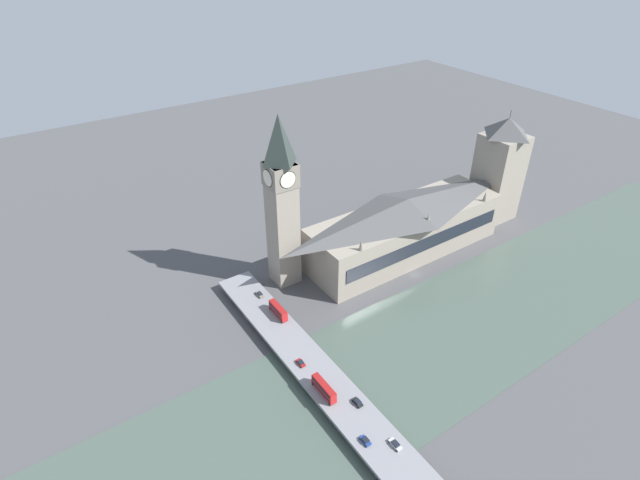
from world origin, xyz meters
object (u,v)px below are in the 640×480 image
Objects in this scene: clock_tower at (282,200)px; car_southbound_mid at (358,402)px; car_northbound_tail at (395,444)px; road_bridge at (334,392)px; parliament_hall at (406,226)px; double_decker_bus_lead at (324,388)px; car_northbound_lead at (301,363)px; victoria_tower at (499,169)px; car_northbound_mid at (365,441)px; car_southbound_lead at (260,294)px; double_decker_bus_rear at (278,310)px.

clock_tower reaches higher than car_southbound_mid.
road_bridge is at bearing 6.62° from car_northbound_tail.
parliament_hall is 8.67× the size of double_decker_bus_lead.
car_northbound_lead is at bearing 13.77° from car_southbound_mid.
car_northbound_tail is at bearing 169.47° from clock_tower.
car_northbound_mid is (-75.61, 148.34, -22.98)m from victoria_tower.
car_northbound_tail is 86.62m from car_southbound_lead.
parliament_hall is 100.16m from car_southbound_mid.
victoria_tower is at bearing -85.81° from double_decker_bus_rear.
car_southbound_lead is (15.23, 0.32, -1.88)m from double_decker_bus_rear.
parliament_hall is 21.91× the size of car_southbound_lead.
car_southbound_lead is at bearing 115.83° from clock_tower.
double_decker_bus_lead is 2.85× the size of car_southbound_mid.
double_decker_bus_lead is 2.84× the size of car_northbound_lead.
parliament_hall is at bearing -48.07° from car_northbound_mid.
parliament_hall is at bearing -93.67° from car_southbound_lead.
double_decker_bus_lead is 2.96× the size of car_northbound_mid.
car_southbound_mid reaches higher than car_northbound_tail.
car_northbound_lead is 0.89× the size of car_southbound_lead.
car_southbound_mid is at bearing -28.16° from car_northbound_mid.
clock_tower is at bearing -64.17° from car_southbound_lead.
double_decker_bus_lead reaches higher than car_southbound_mid.
car_northbound_tail is at bearing -172.07° from car_northbound_lead.
double_decker_bus_rear is at bearing -178.78° from car_southbound_lead.
road_bridge is 16.85m from car_northbound_lead.
car_northbound_mid is at bearing 151.84° from car_southbound_mid.
car_northbound_tail is 1.14× the size of car_southbound_mid.
clock_tower is at bearing -10.53° from car_northbound_tail.
double_decker_bus_rear is 2.37× the size of car_northbound_tail.
car_northbound_lead is at bearing -0.91° from car_northbound_mid.
victoria_tower is 14.59× the size of car_northbound_lead.
victoria_tower reaches higher than car_northbound_tail.
car_southbound_mid is at bearing 129.11° from parliament_hall.
road_bridge is (-54.23, 144.79, -24.50)m from victoria_tower.
car_southbound_mid reaches higher than car_northbound_lead.
car_southbound_mid is at bearing 166.99° from clock_tower.
car_northbound_mid is at bearing 47.82° from car_northbound_tail.
double_decker_bus_rear is at bearing 94.19° from victoria_tower.
car_southbound_mid is at bearing -145.33° from double_decker_bus_lead.
double_decker_bus_rear is at bearing -6.29° from car_northbound_mid.
road_bridge is 33.76× the size of car_southbound_lead.
clock_tower is at bearing -15.34° from car_northbound_mid.
victoria_tower is at bearing -69.47° from road_bridge.
clock_tower is 78.76m from double_decker_bus_lead.
clock_tower is 45.13m from double_decker_bus_rear.
victoria_tower reaches higher than double_decker_bus_rear.
clock_tower is 41.10m from car_southbound_lead.
double_decker_bus_rear is at bearing 97.61° from parliament_hall.
car_southbound_mid is at bearing 113.97° from victoria_tower.
car_southbound_lead is (42.60, -6.27, 0.02)m from car_northbound_lead.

